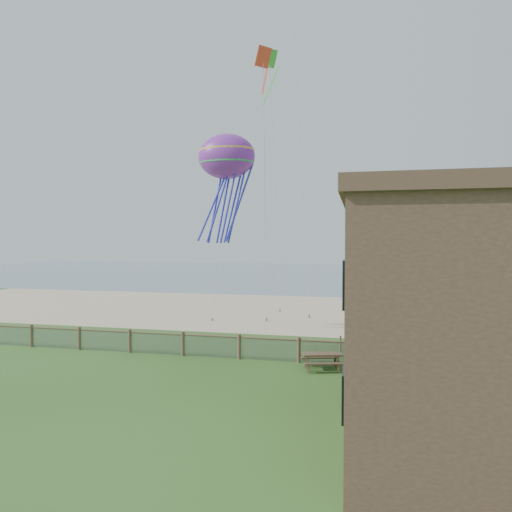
% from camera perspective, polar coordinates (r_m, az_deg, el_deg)
% --- Properties ---
extents(ground, '(160.00, 160.00, 0.00)m').
position_cam_1_polar(ground, '(17.98, -7.20, -17.40)').
color(ground, '#2F521C').
rests_on(ground, ground).
extents(sand_beach, '(72.00, 20.00, 0.02)m').
position_cam_1_polar(sand_beach, '(38.85, 3.93, -6.84)').
color(sand_beach, '#C4B28D').
rests_on(sand_beach, ground).
extents(ocean, '(160.00, 68.00, 0.02)m').
position_cam_1_polar(ocean, '(82.37, 8.54, -2.18)').
color(ocean, slate).
rests_on(ocean, ground).
extents(chainlink_fence, '(36.20, 0.20, 1.25)m').
position_cam_1_polar(chainlink_fence, '(23.34, -2.12, -11.43)').
color(chainlink_fence, brown).
rests_on(chainlink_fence, ground).
extents(picnic_table, '(2.08, 1.78, 0.76)m').
position_cam_1_polar(picnic_table, '(21.74, 8.26, -12.92)').
color(picnic_table, brown).
rests_on(picnic_table, ground).
extents(octopus_kite, '(4.39, 3.80, 7.58)m').
position_cam_1_polar(octopus_kite, '(30.35, -3.70, 8.68)').
color(octopus_kite, '#E7245E').
extents(kite_red, '(2.12, 2.09, 2.67)m').
position_cam_1_polar(kite_red, '(31.15, 0.92, 22.44)').
color(kite_red, '#E84629').
extents(kite_green, '(2.38, 2.42, 3.53)m').
position_cam_1_polar(kite_green, '(35.95, 1.75, 21.78)').
color(kite_green, green).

